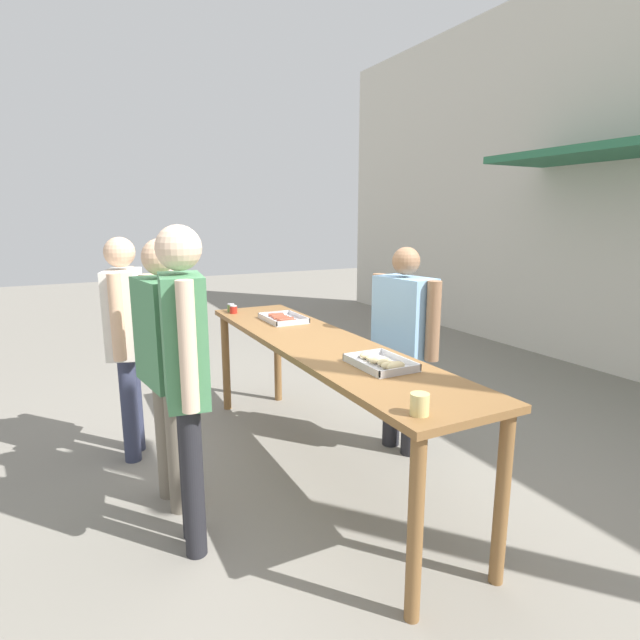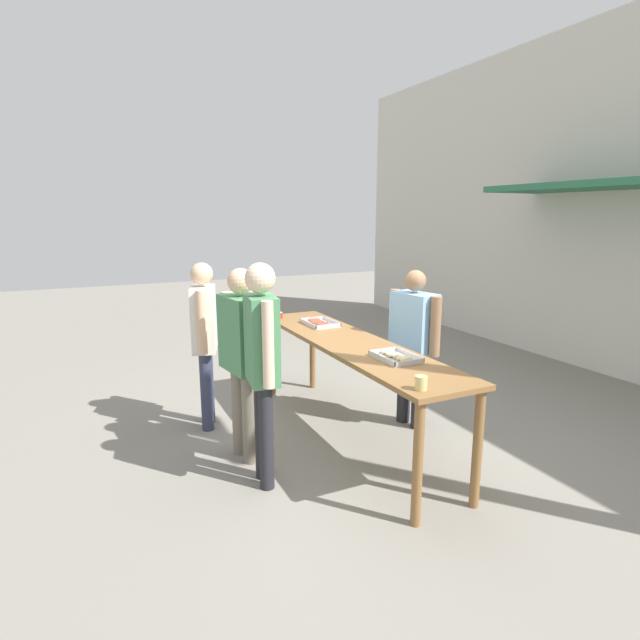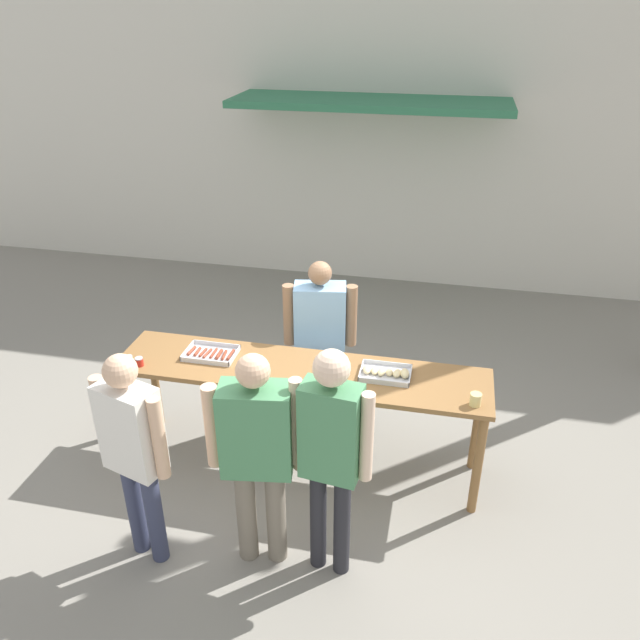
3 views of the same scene
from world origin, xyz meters
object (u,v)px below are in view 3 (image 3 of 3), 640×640
(condiment_jar_ketchup, at_px, (139,362))
(person_customer_waiting_in_line, at_px, (257,446))
(person_customer_holding_hotdog, at_px, (133,443))
(person_customer_with_cup, at_px, (331,446))
(food_tray_sausages, at_px, (211,354))
(condiment_jar_mustard, at_px, (129,360))
(food_tray_buns, at_px, (387,373))
(beer_cup, at_px, (476,399))
(person_server_behind_table, at_px, (320,330))

(condiment_jar_ketchup, bearing_deg, person_customer_waiting_in_line, -33.13)
(person_customer_holding_hotdog, relative_size, person_customer_with_cup, 0.94)
(condiment_jar_ketchup, relative_size, person_customer_waiting_in_line, 0.04)
(food_tray_sausages, bearing_deg, person_customer_holding_hotdog, -93.27)
(condiment_jar_mustard, distance_m, condiment_jar_ketchup, 0.09)
(food_tray_buns, bearing_deg, beer_cup, -20.90)
(condiment_jar_mustard, bearing_deg, beer_cup, 0.20)
(condiment_jar_mustard, bearing_deg, food_tray_sausages, 23.95)
(condiment_jar_ketchup, bearing_deg, condiment_jar_mustard, 176.40)
(food_tray_buns, bearing_deg, condiment_jar_ketchup, -172.05)
(condiment_jar_mustard, height_order, person_customer_with_cup, person_customer_with_cup)
(food_tray_buns, relative_size, person_customer_holding_hotdog, 0.24)
(food_tray_buns, bearing_deg, food_tray_sausages, -179.92)
(person_server_behind_table, bearing_deg, person_customer_waiting_in_line, -101.67)
(condiment_jar_ketchup, relative_size, person_server_behind_table, 0.05)
(person_server_behind_table, bearing_deg, food_tray_sausages, -150.09)
(condiment_jar_mustard, height_order, person_customer_holding_hotdog, person_customer_holding_hotdog)
(food_tray_buns, xyz_separation_m, beer_cup, (0.66, -0.25, 0.03))
(beer_cup, relative_size, person_server_behind_table, 0.06)
(food_tray_sausages, relative_size, beer_cup, 4.32)
(food_tray_sausages, bearing_deg, person_server_behind_table, 40.14)
(person_server_behind_table, height_order, person_customer_waiting_in_line, person_customer_waiting_in_line)
(food_tray_sausages, relative_size, person_customer_with_cup, 0.24)
(person_server_behind_table, bearing_deg, food_tray_buns, -54.38)
(condiment_jar_mustard, distance_m, person_customer_waiting_in_line, 1.52)
(condiment_jar_mustard, xyz_separation_m, person_customer_with_cup, (1.77, -0.79, 0.08))
(food_tray_sausages, relative_size, person_customer_waiting_in_line, 0.25)
(food_tray_sausages, distance_m, beer_cup, 2.09)
(food_tray_sausages, height_order, condiment_jar_ketchup, condiment_jar_ketchup)
(food_tray_buns, distance_m, beer_cup, 0.70)
(condiment_jar_ketchup, bearing_deg, food_tray_buns, 7.95)
(person_customer_waiting_in_line, bearing_deg, person_customer_with_cup, 172.28)
(food_tray_sausages, height_order, food_tray_buns, food_tray_buns)
(condiment_jar_mustard, xyz_separation_m, person_customer_waiting_in_line, (1.30, -0.79, 0.00))
(food_tray_sausages, height_order, person_customer_waiting_in_line, person_customer_waiting_in_line)
(person_server_behind_table, bearing_deg, condiment_jar_mustard, -156.41)
(condiment_jar_ketchup, height_order, person_customer_with_cup, person_customer_with_cup)
(person_customer_with_cup, height_order, person_customer_waiting_in_line, person_customer_with_cup)
(condiment_jar_ketchup, bearing_deg, person_server_behind_table, 35.87)
(person_server_behind_table, height_order, person_customer_holding_hotdog, person_customer_holding_hotdog)
(food_tray_sausages, distance_m, condiment_jar_mustard, 0.64)
(beer_cup, bearing_deg, food_tray_sausages, 173.15)
(food_tray_buns, height_order, person_customer_holding_hotdog, person_customer_holding_hotdog)
(food_tray_sausages, bearing_deg, beer_cup, -6.85)
(person_server_behind_table, distance_m, person_customer_with_cup, 1.74)
(food_tray_buns, xyz_separation_m, person_customer_waiting_in_line, (-0.70, -1.05, 0.01))
(food_tray_buns, xyz_separation_m, condiment_jar_mustard, (-2.00, -0.26, 0.01))
(food_tray_sausages, relative_size, condiment_jar_mustard, 5.84)
(person_server_behind_table, xyz_separation_m, person_customer_holding_hotdog, (-0.83, -1.84, 0.06))
(condiment_jar_ketchup, distance_m, person_server_behind_table, 1.54)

